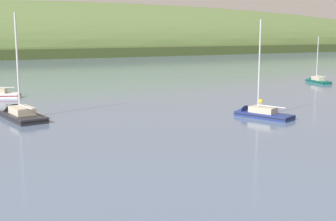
{
  "coord_description": "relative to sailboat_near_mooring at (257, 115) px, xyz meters",
  "views": [
    {
      "loc": [
        -18.22,
        -9.49,
        9.01
      ],
      "look_at": [
        -1.02,
        30.67,
        1.52
      ],
      "focal_mm": 50.0,
      "sensor_mm": 36.0,
      "label": 1
    }
  ],
  "objects": [
    {
      "name": "mooring_buoy_midchannel",
      "position": [
        6.48,
        8.8,
        -0.21
      ],
      "size": [
        0.67,
        0.67,
        0.75
      ],
      "color": "yellow",
      "rests_on": "ground"
    },
    {
      "name": "sailboat_midwater_white",
      "position": [
        -23.12,
        9.06,
        -0.09
      ],
      "size": [
        4.4,
        8.23,
        12.18
      ],
      "rotation": [
        0.0,
        0.0,
        1.79
      ],
      "color": "#232328",
      "rests_on": "ground"
    },
    {
      "name": "sailboat_near_mooring",
      "position": [
        0.0,
        0.0,
        0.0
      ],
      "size": [
        4.77,
        7.08,
        11.09
      ],
      "rotation": [
        0.0,
        0.0,
        2.01
      ],
      "color": "navy",
      "rests_on": "ground"
    },
    {
      "name": "sailboat_far_left",
      "position": [
        28.18,
        23.67,
        -0.09
      ],
      "size": [
        2.69,
        6.36,
        8.85
      ],
      "rotation": [
        0.0,
        0.0,
        1.42
      ],
      "color": "#0F564C",
      "rests_on": "ground"
    },
    {
      "name": "far_shoreline_hill",
      "position": [
        6.57,
        174.54,
        -0.09
      ],
      "size": [
        597.47,
        138.78,
        43.94
      ],
      "rotation": [
        0.0,
        0.0,
        0.05
      ],
      "color": "#3C4E24",
      "rests_on": "ground"
    }
  ]
}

